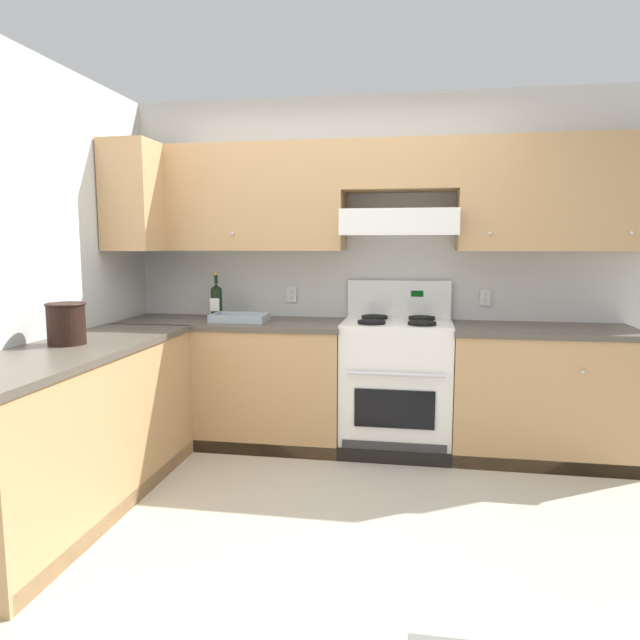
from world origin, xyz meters
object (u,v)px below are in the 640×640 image
object	(u,v)px
wine_bottle	(216,300)
bowl	(240,319)
bucket	(66,323)
stove	(396,384)

from	to	relation	value
wine_bottle	bowl	size ratio (longest dim) A/B	0.88
bowl	bucket	bearing A→B (deg)	-120.91
wine_bottle	stove	bearing A→B (deg)	-4.11
wine_bottle	bucket	bearing A→B (deg)	-109.08
wine_bottle	bucket	size ratio (longest dim) A/B	1.50
wine_bottle	bowl	xyz separation A→B (m)	(0.23, -0.15, -0.12)
stove	bucket	world-z (taller)	stove
wine_bottle	bowl	bearing A→B (deg)	-32.94
stove	wine_bottle	xyz separation A→B (m)	(-1.36, 0.10, 0.57)
stove	bucket	size ratio (longest dim) A/B	5.15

